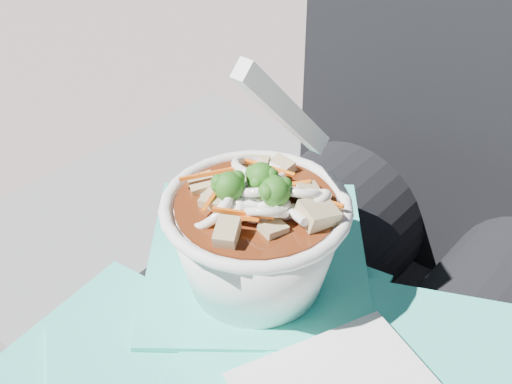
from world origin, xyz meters
The scene contains 3 objects.
person_body centered at (0.00, 0.09, 0.55)m, with size 0.34×0.94×0.99m.
plastic_bag centered at (-0.01, -0.04, 0.61)m, with size 0.37×0.36×0.02m.
udon_bowl centered at (-0.04, 0.00, 0.67)m, with size 0.14×0.15×0.18m.
Camera 1 is at (0.20, -0.29, 0.99)m, focal length 50.00 mm.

